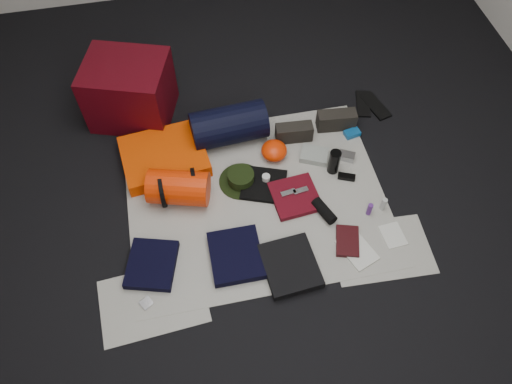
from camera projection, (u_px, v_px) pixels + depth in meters
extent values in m
cube|color=black|center=(256.00, 200.00, 3.16)|extent=(4.50, 4.50, 0.02)
cube|color=beige|center=(256.00, 198.00, 3.14)|extent=(1.60, 1.30, 0.01)
cube|color=beige|center=(153.00, 301.00, 2.77)|extent=(0.61, 0.44, 0.00)
cube|color=beige|center=(381.00, 249.00, 2.95)|extent=(0.60, 0.43, 0.00)
cube|color=#4B050E|center=(129.00, 91.00, 3.37)|extent=(0.65, 0.59, 0.44)
cube|color=#F84502|center=(164.00, 157.00, 3.27)|extent=(0.58, 0.50, 0.10)
cylinder|color=red|center=(179.00, 188.00, 3.06)|extent=(0.41, 0.31, 0.22)
cylinder|color=black|center=(162.00, 190.00, 3.05)|extent=(0.02, 0.22, 0.22)
cylinder|color=black|center=(195.00, 185.00, 3.07)|extent=(0.03, 0.22, 0.22)
cylinder|color=black|center=(229.00, 125.00, 3.31)|extent=(0.51, 0.29, 0.26)
cylinder|color=black|center=(241.00, 181.00, 3.21)|extent=(0.35, 0.35, 0.01)
cylinder|color=black|center=(241.00, 177.00, 3.18)|extent=(0.17, 0.17, 0.07)
cube|color=black|center=(294.00, 132.00, 3.36)|extent=(0.25, 0.11, 0.12)
cube|color=black|center=(336.00, 120.00, 3.42)|extent=(0.27, 0.12, 0.13)
cube|color=black|center=(363.00, 104.00, 3.59)|extent=(0.15, 0.26, 0.01)
cube|color=black|center=(375.00, 106.00, 3.58)|extent=(0.17, 0.29, 0.02)
cube|color=black|center=(152.00, 264.00, 2.86)|extent=(0.34, 0.37, 0.05)
cube|color=black|center=(236.00, 255.00, 2.89)|extent=(0.30, 0.34, 0.05)
cube|color=black|center=(290.00, 266.00, 2.85)|extent=(0.32, 0.36, 0.05)
cube|color=black|center=(264.00, 185.00, 3.18)|extent=(0.35, 0.33, 0.03)
cube|color=#590914|center=(295.00, 197.00, 3.13)|extent=(0.31, 0.31, 0.04)
ellipsoid|color=red|center=(274.00, 151.00, 3.28)|extent=(0.20, 0.20, 0.11)
cube|color=gray|center=(314.00, 155.00, 3.31)|extent=(0.22, 0.20, 0.04)
cylinder|color=black|center=(334.00, 162.00, 3.19)|extent=(0.08, 0.08, 0.18)
cylinder|color=black|center=(324.00, 211.00, 3.05)|extent=(0.13, 0.19, 0.07)
cube|color=#A6A6AA|center=(346.00, 156.00, 3.30)|extent=(0.13, 0.11, 0.04)
cube|color=#0E4D89|center=(352.00, 133.00, 3.42)|extent=(0.12, 0.09, 0.03)
cylinder|color=#54267A|center=(370.00, 209.00, 3.04)|extent=(0.04, 0.04, 0.09)
cylinder|color=#ABB0AB|center=(384.00, 204.00, 3.06)|extent=(0.04, 0.04, 0.10)
cube|color=black|center=(347.00, 241.00, 2.95)|extent=(0.19, 0.23, 0.03)
cube|color=silver|center=(357.00, 250.00, 2.93)|extent=(0.23, 0.27, 0.01)
cube|color=silver|center=(393.00, 235.00, 2.99)|extent=(0.14, 0.17, 0.01)
cube|color=black|center=(346.00, 177.00, 3.22)|extent=(0.12, 0.08, 0.03)
cube|color=#A6A6AA|center=(146.00, 303.00, 2.75)|extent=(0.09, 0.09, 0.01)
cylinder|color=silver|center=(266.00, 178.00, 3.18)|extent=(0.05, 0.05, 0.04)
cube|color=#A6A6AA|center=(288.00, 193.00, 3.11)|extent=(0.10, 0.05, 0.01)
cube|color=#A6A6AA|center=(301.00, 191.00, 3.12)|extent=(0.10, 0.05, 0.01)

